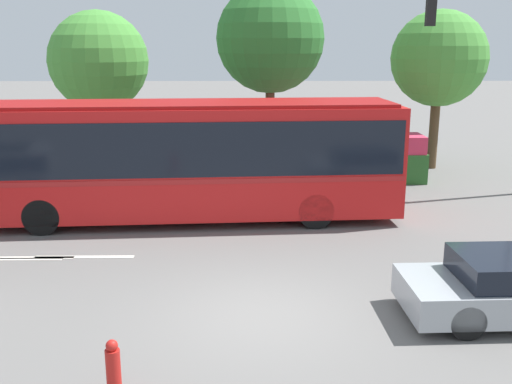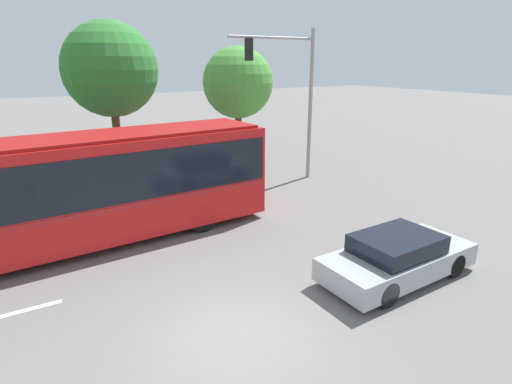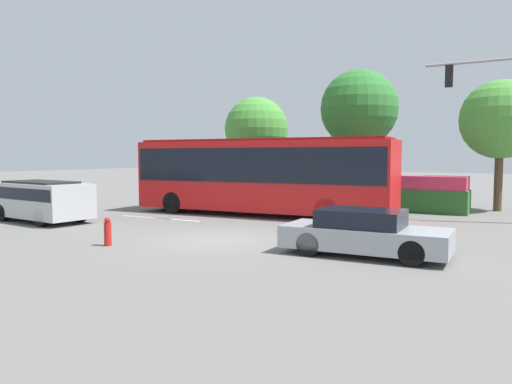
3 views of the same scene
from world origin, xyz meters
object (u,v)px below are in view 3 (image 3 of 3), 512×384
(sedan_foreground, at_px, (364,233))
(traffic_light_pole, at_px, (512,111))
(street_tree_centre, at_px, (359,109))
(city_bus, at_px, (261,172))
(fire_hydrant, at_px, (108,232))
(street_tree_left, at_px, (256,129))
(suv_left_lane, at_px, (41,198))
(street_tree_right, at_px, (501,120))

(sedan_foreground, relative_size, traffic_light_pole, 0.64)
(street_tree_centre, bearing_deg, city_bus, -111.30)
(street_tree_centre, relative_size, fire_hydrant, 8.44)
(street_tree_left, relative_size, fire_hydrant, 7.33)
(suv_left_lane, bearing_deg, street_tree_left, 84.87)
(sedan_foreground, height_order, street_tree_centre, street_tree_centre)
(city_bus, distance_m, traffic_light_pole, 10.54)
(sedan_foreground, bearing_deg, city_bus, 134.40)
(fire_hydrant, bearing_deg, suv_left_lane, 158.39)
(sedan_foreground, xyz_separation_m, fire_hydrant, (-7.07, -2.42, -0.18))
(suv_left_lane, bearing_deg, street_tree_centre, 59.22)
(street_tree_right, bearing_deg, fire_hydrant, -120.82)
(suv_left_lane, bearing_deg, sedan_foreground, 4.97)
(sedan_foreground, xyz_separation_m, traffic_light_pole, (3.10, 9.23, 3.87))
(street_tree_centre, xyz_separation_m, street_tree_right, (6.74, 0.85, -0.76))
(traffic_light_pole, bearing_deg, street_tree_centre, -25.49)
(city_bus, bearing_deg, street_tree_right, -145.76)
(sedan_foreground, relative_size, fire_hydrant, 5.17)
(suv_left_lane, xyz_separation_m, street_tree_centre, (9.28, 12.60, 4.22))
(street_tree_right, distance_m, fire_hydrant, 19.07)
(street_tree_left, xyz_separation_m, fire_hydrant, (3.93, -15.95, -3.93))
(sedan_foreground, distance_m, traffic_light_pole, 10.48)
(traffic_light_pole, xyz_separation_m, street_tree_left, (-14.10, 4.30, -0.13))
(street_tree_centre, relative_size, street_tree_right, 1.14)
(city_bus, bearing_deg, street_tree_left, -62.84)
(street_tree_right, bearing_deg, suv_left_lane, -139.98)
(city_bus, xyz_separation_m, street_tree_left, (-4.27, 7.13, 2.39))
(street_tree_centre, bearing_deg, suv_left_lane, -126.37)
(city_bus, relative_size, fire_hydrant, 13.99)
(sedan_foreground, relative_size, street_tree_right, 0.70)
(city_bus, bearing_deg, sedan_foreground, 132.74)
(traffic_light_pole, bearing_deg, street_tree_left, -16.96)
(fire_hydrant, bearing_deg, street_tree_centre, 79.49)
(street_tree_centre, xyz_separation_m, fire_hydrant, (-2.81, -15.16, -4.77))
(traffic_light_pole, relative_size, fire_hydrant, 8.11)
(sedan_foreground, distance_m, street_tree_right, 14.34)
(traffic_light_pole, relative_size, street_tree_left, 1.11)
(street_tree_left, bearing_deg, suv_left_lane, -100.72)
(street_tree_centre, distance_m, fire_hydrant, 16.14)
(suv_left_lane, bearing_deg, city_bus, 48.18)
(city_bus, bearing_deg, suv_left_lane, 38.85)
(suv_left_lane, distance_m, fire_hydrant, 6.98)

